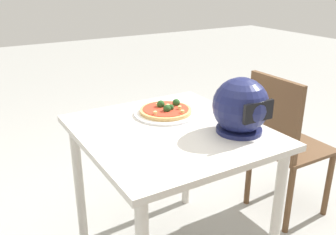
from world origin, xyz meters
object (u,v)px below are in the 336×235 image
(dining_table, at_px, (170,149))
(motorcycle_helmet, at_px, (241,107))
(pizza, at_px, (166,110))
(chair_side, at_px, (282,140))

(dining_table, height_order, motorcycle_helmet, motorcycle_helmet)
(dining_table, xyz_separation_m, pizza, (-0.08, -0.18, 0.13))
(dining_table, height_order, pizza, pizza)
(pizza, xyz_separation_m, motorcycle_helmet, (-0.17, 0.37, 0.10))
(pizza, distance_m, motorcycle_helmet, 0.42)
(pizza, distance_m, chair_side, 0.76)
(dining_table, xyz_separation_m, motorcycle_helmet, (-0.25, 0.19, 0.23))
(dining_table, relative_size, motorcycle_helmet, 3.48)
(chair_side, bearing_deg, motorcycle_helmet, 19.86)
(pizza, bearing_deg, dining_table, 65.73)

